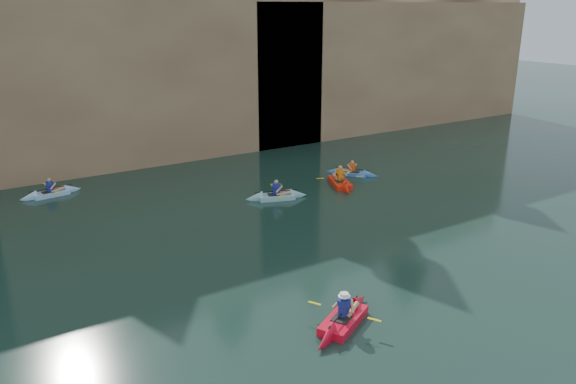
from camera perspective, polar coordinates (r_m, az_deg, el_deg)
ground at (r=16.29m, az=6.58°, el=-16.17°), size 160.00×160.00×0.00m
cliff at (r=41.36m, az=-20.47°, el=12.86°), size 70.00×16.00×12.00m
cliff_slab_center at (r=34.77m, az=-14.45°, el=12.07°), size 24.00×2.40×11.40m
cliff_slab_east at (r=45.14m, az=11.09°, el=12.64°), size 26.00×2.40×9.84m
sea_cave_center at (r=33.49m, az=-23.33°, el=3.77°), size 3.50×1.00×3.20m
sea_cave_east at (r=37.89m, az=-2.07°, el=7.83°), size 5.00×1.00×4.50m
main_kayaker at (r=17.52m, az=5.65°, el=-12.74°), size 3.47×2.41×1.31m
kayaker_ltblue_near at (r=28.05m, az=-1.19°, el=-0.42°), size 3.23×2.35×1.25m
kayaker_red_far at (r=30.36m, az=5.30°, el=1.01°), size 2.48×3.71×1.35m
kayaker_ltblue_mid at (r=30.98m, az=-22.94°, el=-0.10°), size 3.12×2.30×1.16m
kayaker_blue_east at (r=32.22m, az=6.51°, el=1.94°), size 2.38×2.80×1.08m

